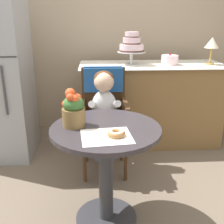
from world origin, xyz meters
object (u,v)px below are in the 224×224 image
flower_vase (74,109)px  seated_child (104,104)px  cafe_table (106,156)px  table_lamp (212,44)px  round_layer_cake (170,60)px  wicker_chair (104,103)px  donut_front (116,133)px  tiered_cake_stand (132,46)px

flower_vase → seated_child: bearing=69.6°
flower_vase → cafe_table: bearing=-10.1°
flower_vase → table_lamp: table_lamp is taller
flower_vase → round_layer_cake: size_ratio=1.38×
wicker_chair → donut_front: 0.92m
wicker_chair → flower_vase: (-0.21, -0.73, 0.19)m
round_layer_cake → cafe_table: bearing=-119.8°
tiered_cake_stand → table_lamp: size_ratio=1.19×
flower_vase → table_lamp: size_ratio=0.86×
wicker_chair → donut_front: wicker_chair is taller
seated_child → flower_vase: 0.63m
donut_front → seated_child: bearing=93.7°
round_layer_cake → table_lamp: 0.46m
cafe_table → donut_front: bearing=-68.5°
tiered_cake_stand → round_layer_cake: 0.44m
donut_front → tiered_cake_stand: (0.26, 1.45, 0.36)m
cafe_table → tiered_cake_stand: tiered_cake_stand is taller
wicker_chair → donut_front: (0.05, -0.91, 0.10)m
seated_child → donut_front: seated_child is taller
wicker_chair → round_layer_cake: bearing=36.1°
seated_child → flower_vase: bearing=-110.4°
wicker_chair → donut_front: bearing=-86.2°
seated_child → table_lamp: table_lamp is taller
donut_front → round_layer_cake: round_layer_cake is taller
tiered_cake_stand → cafe_table: bearing=-103.9°
cafe_table → table_lamp: bearing=47.1°
table_lamp → donut_front: bearing=-128.3°
cafe_table → table_lamp: 1.82m
wicker_chair → table_lamp: bearing=23.8°
cafe_table → seated_child: (0.01, 0.61, 0.17)m
cafe_table → round_layer_cake: round_layer_cake is taller
tiered_cake_stand → table_lamp: (0.84, -0.05, 0.02)m
seated_child → round_layer_cake: (0.72, 0.67, 0.27)m
donut_front → flower_vase: 0.33m
donut_front → table_lamp: table_lamp is taller
donut_front → tiered_cake_stand: bearing=79.6°
cafe_table → donut_front: 0.28m
seated_child → round_layer_cake: size_ratio=4.06×
donut_front → tiered_cake_stand: 1.51m
wicker_chair → round_layer_cake: 0.94m
flower_vase → round_layer_cake: 1.56m
tiered_cake_stand → donut_front: bearing=-100.4°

